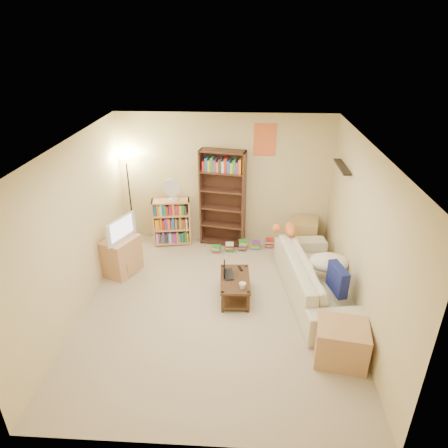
# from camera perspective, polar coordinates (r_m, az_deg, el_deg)

# --- Properties ---
(room) EXTENTS (4.50, 4.54, 2.52)m
(room) POSITION_cam_1_polar(r_m,az_deg,el_deg) (5.37, -1.18, 1.99)
(room) COLOR beige
(room) RESTS_ON ground
(sofa) EXTENTS (2.54, 1.53, 0.67)m
(sofa) POSITION_cam_1_polar(r_m,az_deg,el_deg) (6.42, 13.21, -7.51)
(sofa) COLOR beige
(sofa) RESTS_ON ground
(navy_pillow) EXTENTS (0.23, 0.46, 0.40)m
(navy_pillow) POSITION_cam_1_polar(r_m,az_deg,el_deg) (5.91, 15.92, -7.58)
(navy_pillow) COLOR navy
(navy_pillow) RESTS_ON sofa
(cream_blanket) EXTENTS (0.62, 0.44, 0.26)m
(cream_blanket) POSITION_cam_1_polar(r_m,az_deg,el_deg) (6.39, 14.71, -5.34)
(cream_blanket) COLOR silver
(cream_blanket) RESTS_ON sofa
(tabby_cat) EXTENTS (0.53, 0.24, 0.18)m
(tabby_cat) POSITION_cam_1_polar(r_m,az_deg,el_deg) (6.87, 9.11, -0.67)
(tabby_cat) COLOR orange
(tabby_cat) RESTS_ON sofa
(coffee_table) EXTENTS (0.49, 0.83, 0.36)m
(coffee_table) POSITION_cam_1_polar(r_m,az_deg,el_deg) (6.28, 1.57, -8.83)
(coffee_table) COLOR #43281A
(coffee_table) RESTS_ON ground
(laptop) EXTENTS (0.38, 0.30, 0.03)m
(laptop) POSITION_cam_1_polar(r_m,az_deg,el_deg) (6.28, 1.13, -7.16)
(laptop) COLOR black
(laptop) RESTS_ON coffee_table
(laptop_screen) EXTENTS (0.03, 0.27, 0.18)m
(laptop_screen) POSITION_cam_1_polar(r_m,az_deg,el_deg) (6.23, 0.05, -6.43)
(laptop_screen) COLOR white
(laptop_screen) RESTS_ON laptop
(mug) EXTENTS (0.18, 0.18, 0.10)m
(mug) POSITION_cam_1_polar(r_m,az_deg,el_deg) (5.96, 2.64, -8.81)
(mug) COLOR white
(mug) RESTS_ON coffee_table
(tv_remote) EXTENTS (0.09, 0.15, 0.02)m
(tv_remote) POSITION_cam_1_polar(r_m,az_deg,el_deg) (6.43, 2.34, -6.37)
(tv_remote) COLOR black
(tv_remote) RESTS_ON coffee_table
(tv_stand) EXTENTS (0.64, 0.73, 0.65)m
(tv_stand) POSITION_cam_1_polar(r_m,az_deg,el_deg) (7.07, -14.45, -4.39)
(tv_stand) COLOR tan
(tv_stand) RESTS_ON ground
(television) EXTENTS (0.76, 0.60, 0.40)m
(television) POSITION_cam_1_polar(r_m,az_deg,el_deg) (6.83, -14.93, -0.59)
(television) COLOR black
(television) RESTS_ON tv_stand
(tall_bookshelf) EXTENTS (0.88, 0.43, 1.87)m
(tall_bookshelf) POSITION_cam_1_polar(r_m,az_deg,el_deg) (7.50, -0.21, 3.96)
(tall_bookshelf) COLOR #45271A
(tall_bookshelf) RESTS_ON ground
(short_bookshelf) EXTENTS (0.75, 0.40, 0.92)m
(short_bookshelf) POSITION_cam_1_polar(r_m,az_deg,el_deg) (7.77, -7.47, 0.27)
(short_bookshelf) COLOR tan
(short_bookshelf) RESTS_ON ground
(desk_fan) EXTENTS (0.33, 0.18, 0.44)m
(desk_fan) POSITION_cam_1_polar(r_m,az_deg,el_deg) (7.45, -7.45, 4.91)
(desk_fan) COLOR silver
(desk_fan) RESTS_ON short_bookshelf
(floor_lamp) EXTENTS (0.29, 0.29, 1.72)m
(floor_lamp) POSITION_cam_1_polar(r_m,az_deg,el_deg) (7.67, -13.61, 6.80)
(floor_lamp) COLOR black
(floor_lamp) RESTS_ON ground
(side_table) EXTENTS (0.59, 0.59, 0.58)m
(side_table) POSITION_cam_1_polar(r_m,az_deg,el_deg) (7.79, 11.25, -1.35)
(side_table) COLOR tan
(side_table) RESTS_ON ground
(end_cabinet) EXTENTS (0.71, 0.62, 0.53)m
(end_cabinet) POSITION_cam_1_polar(r_m,az_deg,el_deg) (5.44, 16.40, -15.98)
(end_cabinet) COLOR tan
(end_cabinet) RESTS_ON ground
(book_stacks) EXTENTS (1.17, 0.38, 0.20)m
(book_stacks) POSITION_cam_1_polar(r_m,az_deg,el_deg) (7.65, 2.89, -3.11)
(book_stacks) COLOR red
(book_stacks) RESTS_ON ground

